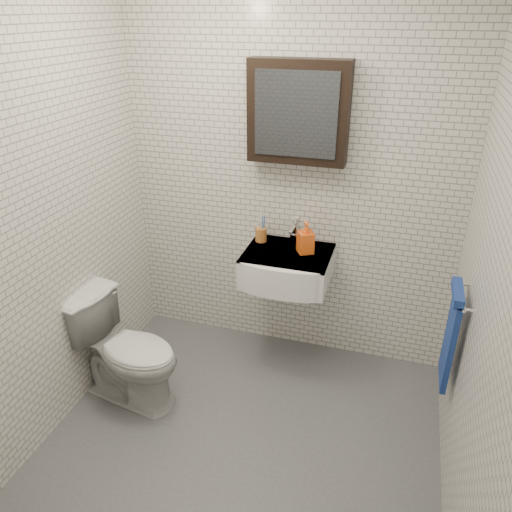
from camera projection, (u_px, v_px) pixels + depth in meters
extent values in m
cube|color=#4F5157|center=(244.00, 436.00, 2.93)|extent=(2.20, 2.00, 0.01)
cube|color=silver|center=(291.00, 181.00, 3.22)|extent=(2.20, 0.02, 2.50)
cube|color=silver|center=(136.00, 379.00, 1.51)|extent=(2.20, 0.02, 2.50)
cube|color=silver|center=(46.00, 218.00, 2.66)|extent=(0.02, 2.00, 2.50)
cube|color=silver|center=(491.00, 278.00, 2.08)|extent=(0.02, 2.00, 2.50)
cube|color=white|center=(288.00, 266.00, 3.24)|extent=(0.55, 0.45, 0.20)
cylinder|color=silver|center=(289.00, 253.00, 3.22)|extent=(0.31, 0.31, 0.02)
cylinder|color=silver|center=(289.00, 251.00, 3.21)|extent=(0.04, 0.04, 0.01)
cube|color=white|center=(288.00, 253.00, 3.20)|extent=(0.55, 0.45, 0.01)
cylinder|color=silver|center=(294.00, 238.00, 3.32)|extent=(0.06, 0.06, 0.06)
cylinder|color=silver|center=(294.00, 229.00, 3.30)|extent=(0.03, 0.03, 0.08)
cylinder|color=silver|center=(292.00, 229.00, 3.23)|extent=(0.02, 0.12, 0.02)
cube|color=silver|center=(296.00, 220.00, 3.30)|extent=(0.02, 0.09, 0.01)
cube|color=black|center=(298.00, 112.00, 2.94)|extent=(0.60, 0.14, 0.60)
cube|color=#3F444C|center=(296.00, 115.00, 2.88)|extent=(0.49, 0.01, 0.49)
cylinder|color=silver|center=(462.00, 296.00, 2.52)|extent=(0.02, 0.30, 0.02)
cylinder|color=silver|center=(465.00, 284.00, 2.63)|extent=(0.04, 0.02, 0.02)
cylinder|color=silver|center=(468.00, 310.00, 2.41)|extent=(0.04, 0.02, 0.02)
cube|color=navy|center=(450.00, 339.00, 2.65)|extent=(0.03, 0.26, 0.54)
cube|color=navy|center=(458.00, 293.00, 2.52)|extent=(0.05, 0.26, 0.05)
cylinder|color=#AF682B|center=(261.00, 235.00, 3.33)|extent=(0.10, 0.10, 0.09)
cylinder|color=white|center=(259.00, 226.00, 3.29)|extent=(0.02, 0.03, 0.18)
cylinder|color=#3866B4|center=(262.00, 228.00, 3.29)|extent=(0.01, 0.02, 0.16)
cylinder|color=white|center=(261.00, 225.00, 3.31)|extent=(0.02, 0.03, 0.19)
cylinder|color=#3866B4|center=(264.00, 226.00, 3.30)|extent=(0.02, 0.04, 0.17)
imported|color=orange|center=(306.00, 237.00, 3.15)|extent=(0.13, 0.13, 0.21)
imported|color=silver|center=(127.00, 350.00, 3.08)|extent=(0.76, 0.52, 0.72)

